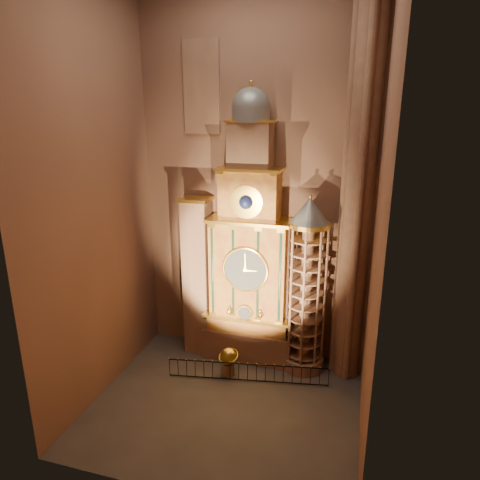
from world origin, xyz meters
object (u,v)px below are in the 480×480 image
(astronomical_clock, at_px, (250,258))
(iron_railing, at_px, (248,372))
(portrait_tower, at_px, (198,276))
(stair_turret, at_px, (306,288))
(celestial_globe, at_px, (228,359))

(astronomical_clock, bearing_deg, iron_railing, -76.83)
(astronomical_clock, height_order, portrait_tower, astronomical_clock)
(portrait_tower, distance_m, stair_turret, 6.91)
(stair_turret, xyz_separation_m, iron_railing, (-2.87, -2.43, -4.65))
(celestial_globe, height_order, iron_railing, celestial_globe)
(iron_railing, bearing_deg, stair_turret, 40.31)
(astronomical_clock, xyz_separation_m, portrait_tower, (-3.40, 0.02, -1.53))
(portrait_tower, bearing_deg, celestial_globe, -40.44)
(portrait_tower, height_order, stair_turret, stair_turret)
(iron_railing, bearing_deg, portrait_tower, 146.04)
(astronomical_clock, relative_size, iron_railing, 1.82)
(portrait_tower, distance_m, celestial_globe, 5.46)
(portrait_tower, relative_size, celestial_globe, 5.82)
(astronomical_clock, distance_m, stair_turret, 3.78)
(portrait_tower, bearing_deg, iron_railing, -33.96)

